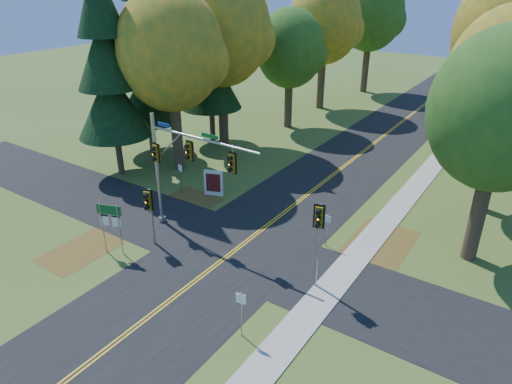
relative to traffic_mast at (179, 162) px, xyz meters
The scene contains 27 objects.
ground 6.48m from the traffic_mast, 24.99° to the right, with size 160.00×160.00×0.00m, color #445C20.
road_main 6.47m from the traffic_mast, 24.99° to the right, with size 8.00×160.00×0.02m, color black.
road_cross 6.19m from the traffic_mast, ahead, with size 60.00×6.00×0.02m, color black.
centerline_left 6.40m from the traffic_mast, 25.54° to the right, with size 0.10×160.00×0.01m, color gold.
centerline_right 6.52m from the traffic_mast, 24.45° to the right, with size 0.10×160.00×0.01m, color gold.
sidewalk_east 11.42m from the traffic_mast, 10.44° to the right, with size 1.60×160.00×0.06m, color #9E998E.
leaf_patch_w_near 5.69m from the traffic_mast, 139.21° to the left, with size 4.00×6.00×0.00m, color brown.
leaf_patch_e 12.51m from the traffic_mast, 20.74° to the left, with size 3.50×8.00×0.00m, color brown.
leaf_patch_w_far 7.59m from the traffic_mast, 125.18° to the right, with size 3.00×5.00×0.00m, color brown.
tree_w_a 11.37m from the traffic_mast, 133.35° to the left, with size 8.00×8.00×14.15m.
tree_e_a 17.50m from the traffic_mast, 23.79° to the left, with size 7.20×7.20×12.73m.
tree_w_b 17.27m from the traffic_mast, 118.04° to the left, with size 8.60×8.60×15.38m.
tree_e_b 20.76m from the traffic_mast, 42.34° to the left, with size 7.60×7.60×13.33m.
tree_w_c 23.46m from the traffic_mast, 103.65° to the left, with size 6.80×6.80×11.91m.
tree_w_d 32.28m from the traffic_mast, 100.98° to the left, with size 8.20×8.20×14.56m.
tree_w_e 42.82m from the traffic_mast, 96.58° to the left, with size 8.40×8.40×14.97m.
pine_a 12.09m from the traffic_mast, 158.52° to the left, with size 5.60×5.60×19.48m.
pine_b 15.42m from the traffic_mast, 142.67° to the left, with size 5.60×5.60×17.31m.
pine_c 17.44m from the traffic_mast, 122.37° to the left, with size 5.60×5.60×20.56m.
traffic_mast is the anchor object (origin of this frame).
east_signal_pole 9.63m from the traffic_mast, ahead, with size 0.55×0.66×4.89m.
ped_signal_pole 3.04m from the traffic_mast, 98.65° to the right, with size 0.55×0.67×3.71m.
route_sign_cluster 5.06m from the traffic_mast, 111.53° to the right, with size 1.41×0.56×3.18m.
info_kiosk 6.53m from the traffic_mast, 107.84° to the left, with size 1.37×0.67×1.93m.
reg_sign_e_north 9.47m from the traffic_mast, 22.11° to the left, with size 0.40×0.11×2.12m.
reg_sign_e_south 10.52m from the traffic_mast, 33.29° to the right, with size 0.46×0.12×2.40m.
reg_sign_w 6.26m from the traffic_mast, 133.34° to the left, with size 0.45×0.15×2.37m.
Camera 1 is at (13.63, -16.30, 14.68)m, focal length 32.00 mm.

